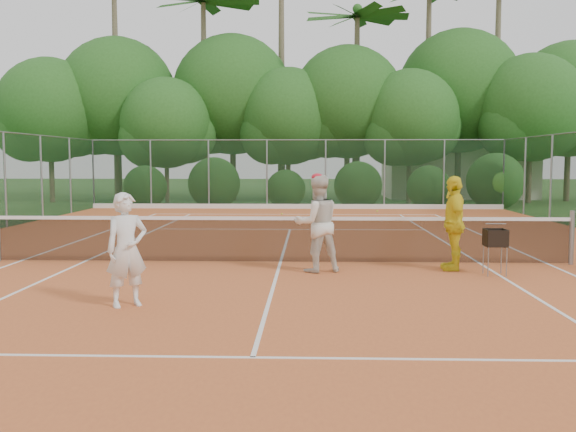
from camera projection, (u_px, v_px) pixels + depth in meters
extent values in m
plane|color=#264B1A|center=(280.00, 264.00, 13.28)|extent=(120.00, 120.00, 0.00)
cube|color=#C8612E|center=(280.00, 263.00, 13.28)|extent=(18.00, 36.00, 0.02)
cube|color=beige|center=(456.00, 171.00, 36.73)|extent=(8.00, 5.00, 3.00)
cylinder|color=gray|center=(572.00, 238.00, 13.02)|extent=(0.10, 0.10, 1.10)
cube|color=black|center=(280.00, 241.00, 13.23)|extent=(11.87, 0.03, 0.86)
cube|color=white|center=(280.00, 218.00, 13.19)|extent=(11.87, 0.04, 0.07)
imported|color=white|center=(127.00, 250.00, 9.27)|extent=(0.72, 0.67, 1.66)
imported|color=silver|center=(317.00, 224.00, 12.15)|extent=(1.07, 0.94, 1.84)
ellipsoid|color=red|center=(317.00, 177.00, 12.07)|extent=(0.22, 0.22, 0.14)
imported|color=yellow|center=(454.00, 223.00, 12.36)|extent=(0.49, 1.09, 1.82)
cylinder|color=gray|center=(488.00, 262.00, 11.68)|extent=(0.02, 0.02, 0.54)
cylinder|color=gray|center=(501.00, 259.00, 12.00)|extent=(0.02, 0.02, 0.54)
cube|color=black|center=(495.00, 238.00, 11.81)|extent=(0.37, 0.37, 0.31)
sphere|color=yellow|center=(332.00, 220.00, 22.40)|extent=(0.07, 0.07, 0.07)
sphere|color=#CBE836|center=(377.00, 211.00, 26.33)|extent=(0.07, 0.07, 0.07)
sphere|color=#BDDA32|center=(282.00, 214.00, 24.97)|extent=(0.07, 0.07, 0.07)
cube|color=white|center=(294.00, 214.00, 25.11)|extent=(11.03, 0.06, 0.01)
cube|color=white|center=(20.00, 261.00, 13.46)|extent=(0.06, 23.77, 0.01)
cube|color=white|center=(548.00, 264.00, 13.09)|extent=(0.06, 23.77, 0.01)
cube|color=white|center=(84.00, 262.00, 13.42)|extent=(0.06, 23.77, 0.01)
cube|color=white|center=(480.00, 264.00, 13.13)|extent=(0.06, 23.77, 0.01)
cube|color=white|center=(290.00, 229.00, 19.65)|extent=(8.23, 0.06, 0.01)
cube|color=white|center=(253.00, 357.00, 6.90)|extent=(8.23, 0.06, 0.01)
cube|color=white|center=(280.00, 263.00, 13.27)|extent=(0.06, 12.80, 0.01)
cube|color=#19381E|center=(296.00, 174.00, 28.08)|extent=(18.00, 0.02, 3.00)
cylinder|color=gray|center=(93.00, 174.00, 28.39)|extent=(0.07, 0.07, 3.00)
cylinder|color=gray|center=(504.00, 174.00, 27.77)|extent=(0.07, 0.07, 3.00)
cylinder|color=gray|center=(93.00, 174.00, 28.39)|extent=(0.07, 0.07, 3.00)
cylinder|color=gray|center=(504.00, 174.00, 27.77)|extent=(0.07, 0.07, 3.00)
cylinder|color=brown|center=(51.00, 165.00, 32.46)|extent=(0.26, 0.26, 3.75)
sphere|color=#24521B|center=(50.00, 110.00, 32.22)|extent=(5.25, 5.25, 5.25)
cylinder|color=brown|center=(119.00, 159.00, 33.82)|extent=(0.30, 0.30, 4.40)
sphere|color=#24521B|center=(117.00, 97.00, 33.54)|extent=(6.16, 6.16, 6.16)
cylinder|color=brown|center=(167.00, 171.00, 31.78)|extent=(0.22, 0.22, 3.20)
sphere|color=#24521B|center=(166.00, 123.00, 31.57)|extent=(4.48, 4.48, 4.48)
cylinder|color=brown|center=(233.00, 158.00, 34.11)|extent=(0.31, 0.31, 4.50)
sphere|color=#24521B|center=(233.00, 95.00, 33.82)|extent=(6.30, 6.30, 6.30)
cylinder|color=brown|center=(288.00, 168.00, 32.55)|extent=(0.24, 0.24, 3.50)
sphere|color=#24521B|center=(288.00, 116.00, 32.33)|extent=(4.90, 4.90, 4.90)
cylinder|color=brown|center=(347.00, 162.00, 32.92)|extent=(0.28, 0.28, 4.10)
sphere|color=#24521B|center=(347.00, 102.00, 32.66)|extent=(5.74, 5.74, 5.74)
cylinder|color=brown|center=(409.00, 169.00, 31.66)|extent=(0.23, 0.23, 3.40)
sphere|color=#24521B|center=(410.00, 118.00, 31.44)|extent=(4.76, 4.76, 4.76)
cylinder|color=brown|center=(458.00, 157.00, 34.19)|extent=(0.32, 0.32, 4.65)
sphere|color=#24521B|center=(459.00, 91.00, 33.89)|extent=(6.51, 6.51, 6.51)
cylinder|color=brown|center=(529.00, 165.00, 31.83)|extent=(0.26, 0.26, 3.80)
sphere|color=#24521B|center=(531.00, 108.00, 31.59)|extent=(5.32, 5.32, 5.32)
cylinder|color=brown|center=(568.00, 160.00, 33.32)|extent=(0.29, 0.29, 4.25)
sphere|color=#24521B|center=(570.00, 99.00, 33.04)|extent=(5.95, 5.95, 5.95)
cone|color=brown|center=(116.00, 80.00, 34.96)|extent=(0.44, 0.44, 13.00)
cone|color=brown|center=(204.00, 96.00, 33.88)|extent=(0.44, 0.44, 11.00)
cone|color=brown|center=(281.00, 63.00, 35.56)|extent=(0.44, 0.44, 15.00)
cone|color=brown|center=(356.00, 105.00, 33.15)|extent=(0.44, 0.44, 10.00)
sphere|color=#24521B|center=(357.00, 9.00, 32.72)|extent=(0.50, 0.50, 0.50)
cone|color=brown|center=(428.00, 89.00, 34.91)|extent=(0.44, 0.44, 12.00)
cone|color=brown|center=(497.00, 73.00, 35.68)|extent=(0.44, 0.44, 14.00)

